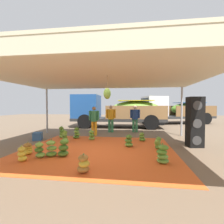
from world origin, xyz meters
name	(u,v)px	position (x,y,z in m)	size (l,w,h in m)	color
ground_plane	(110,135)	(0.00, 3.00, 0.00)	(40.00, 40.00, 0.00)	brown
tarp_orange	(97,150)	(0.00, 0.00, 0.01)	(5.41, 4.85, 0.01)	#E05B23
tent_canopy	(97,78)	(0.00, -0.09, 2.58)	(8.00, 7.00, 2.66)	#9EA0A5
banana_bunch_0	(51,149)	(-1.28, -0.90, 0.23)	(0.42, 0.43, 0.54)	#60932D
banana_bunch_1	(62,133)	(-2.22, 1.87, 0.27)	(0.36, 0.37, 0.59)	#6B9E38
banana_bunch_2	(129,141)	(1.11, 0.60, 0.22)	(0.43, 0.43, 0.50)	#60932D
banana_bunch_3	(40,150)	(-1.56, -1.08, 0.23)	(0.41, 0.39, 0.52)	#75A83D
banana_bunch_4	(158,143)	(2.18, 0.40, 0.22)	(0.31, 0.32, 0.49)	#518428
banana_bunch_5	(27,149)	(-2.14, -0.83, 0.19)	(0.41, 0.43, 0.42)	gold
banana_bunch_6	(163,155)	(2.08, -1.09, 0.25)	(0.43, 0.40, 0.56)	#6B9E38
banana_bunch_7	(77,133)	(-1.46, 1.88, 0.25)	(0.41, 0.40, 0.58)	#477523
banana_bunch_8	(142,137)	(1.67, 1.73, 0.18)	(0.35, 0.35, 0.42)	#518428
banana_bunch_9	(65,136)	(-1.78, 1.24, 0.23)	(0.32, 0.32, 0.51)	#6B9E38
banana_bunch_10	(64,148)	(-0.89, -0.86, 0.26)	(0.47, 0.47, 0.57)	#477523
banana_bunch_11	(92,136)	(-0.63, 1.59, 0.22)	(0.30, 0.32, 0.49)	#6B9E38
banana_bunch_12	(22,155)	(-1.84, -1.48, 0.21)	(0.31, 0.32, 0.48)	gold
banana_bunch_13	(84,164)	(0.11, -1.97, 0.21)	(0.39, 0.39, 0.46)	#996628
cargo_truck_main	(116,111)	(-0.02, 6.28, 1.24)	(6.74, 2.45, 2.40)	#2D2D2D
cargo_truck_far	(175,110)	(4.96, 9.51, 1.22)	(6.51, 3.91, 2.40)	#2D2D2D
worker_0	(94,119)	(-0.82, 2.81, 0.90)	(0.57, 0.35, 1.55)	orange
worker_1	(135,117)	(1.37, 4.18, 0.94)	(0.59, 0.36, 1.61)	#337A4C
worker_2	(111,117)	(-0.08, 3.96, 0.95)	(0.59, 0.36, 1.62)	#337A4C
speaker_stack	(195,122)	(3.64, 0.98, 0.97)	(0.60, 0.55, 1.94)	black
crate_0	(38,136)	(-3.13, 1.29, 0.18)	(0.37, 0.44, 0.36)	#335B8E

